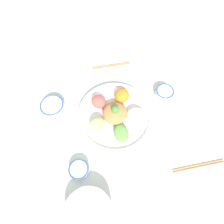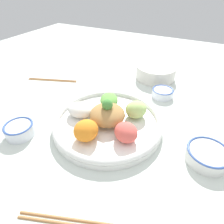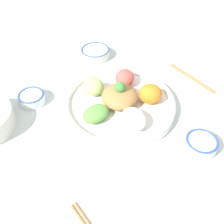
{
  "view_description": "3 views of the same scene",
  "coord_description": "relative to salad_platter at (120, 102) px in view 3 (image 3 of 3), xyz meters",
  "views": [
    {
      "loc": [
        0.06,
        -0.39,
        0.84
      ],
      "look_at": [
        0.0,
        -0.05,
        0.09
      ],
      "focal_mm": 30.0,
      "sensor_mm": 36.0,
      "label": 1
    },
    {
      "loc": [
        -0.21,
        0.39,
        0.42
      ],
      "look_at": [
        -0.01,
        -0.02,
        0.08
      ],
      "focal_mm": 30.0,
      "sensor_mm": 36.0,
      "label": 2
    },
    {
      "loc": [
        0.6,
        -0.25,
        0.61
      ],
      "look_at": [
        0.05,
        -0.07,
        0.02
      ],
      "focal_mm": 42.0,
      "sensor_mm": 36.0,
      "label": 3
    }
  ],
  "objects": [
    {
      "name": "sauce_bowl_dark",
      "position": [
        -0.12,
        -0.27,
        -0.01
      ],
      "size": [
        0.09,
        0.09,
        0.03
      ],
      "color": "white",
      "rests_on": "ground_plane"
    },
    {
      "name": "rice_bowl_blue",
      "position": [
        -0.31,
        0.0,
        -0.01
      ],
      "size": [
        0.12,
        0.12,
        0.04
      ],
      "color": "white",
      "rests_on": "ground_plane"
    },
    {
      "name": "chopsticks_pair_far",
      "position": [
        -0.07,
        0.31,
        -0.02
      ],
      "size": [
        0.21,
        0.09,
        0.01
      ],
      "rotation": [
        0.0,
        0.0,
        3.48
      ],
      "color": "#9E6B3D",
      "rests_on": "ground_plane"
    },
    {
      "name": "serving_spoon_main",
      "position": [
        -0.33,
        0.27,
        -0.02
      ],
      "size": [
        0.1,
        0.11,
        0.01
      ],
      "rotation": [
        0.0,
        0.0,
        0.87
      ],
      "color": "white",
      "rests_on": "ground_plane"
    },
    {
      "name": "sauce_bowl_red",
      "position": [
        0.23,
        0.16,
        -0.0
      ],
      "size": [
        0.09,
        0.09,
        0.04
      ],
      "color": "white",
      "rests_on": "ground_plane"
    },
    {
      "name": "salad_platter",
      "position": [
        0.0,
        0.0,
        0.0
      ],
      "size": [
        0.36,
        0.36,
        0.11
      ],
      "color": "white",
      "rests_on": "ground_plane"
    },
    {
      "name": "ground_plane",
      "position": [
        -0.02,
        0.03,
        -0.03
      ],
      "size": [
        2.4,
        2.4,
        0.0
      ],
      "primitive_type": "plane",
      "color": "silver"
    }
  ]
}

